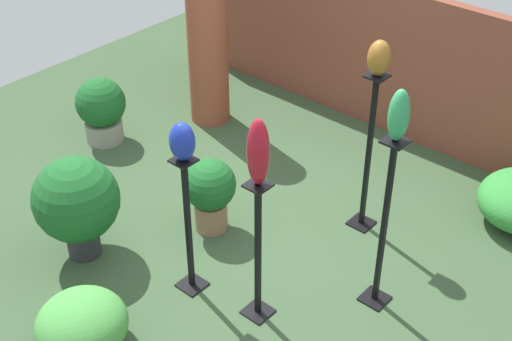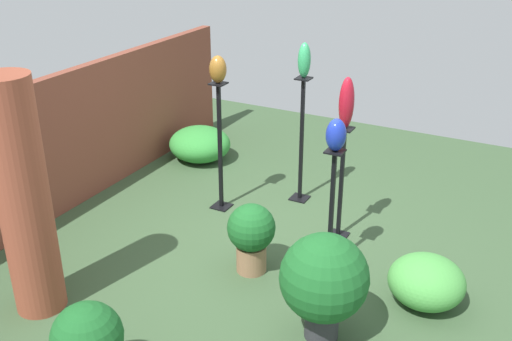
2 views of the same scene
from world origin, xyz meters
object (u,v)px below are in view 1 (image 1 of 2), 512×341
(brick_pillar, at_px, (207,30))
(potted_plant_mid_right, at_px, (210,191))
(art_vase_ruby, at_px, (258,152))
(potted_plant_walkway_edge, at_px, (101,108))
(pedestal_ruby, at_px, (258,258))
(pedestal_cobalt, at_px, (189,232))
(pedestal_jade, at_px, (383,232))
(art_vase_jade, at_px, (399,115))
(art_vase_bronze, at_px, (379,58))
(art_vase_cobalt, at_px, (182,142))
(potted_plant_mid_left, at_px, (76,202))
(pedestal_bronze, at_px, (368,160))

(brick_pillar, distance_m, potted_plant_mid_right, 1.97)
(brick_pillar, xyz_separation_m, art_vase_ruby, (2.28, -1.83, 0.42))
(potted_plant_walkway_edge, bearing_deg, pedestal_ruby, -16.00)
(art_vase_ruby, relative_size, potted_plant_walkway_edge, 0.73)
(brick_pillar, bearing_deg, potted_plant_mid_right, -45.55)
(pedestal_cobalt, bearing_deg, pedestal_jade, 35.08)
(pedestal_jade, distance_m, potted_plant_walkway_edge, 3.39)
(pedestal_cobalt, xyz_separation_m, pedestal_jade, (1.16, 0.82, 0.12))
(pedestal_jade, bearing_deg, art_vase_jade, 0.00)
(pedestal_ruby, xyz_separation_m, art_vase_ruby, (0.00, 0.00, 0.90))
(art_vase_bronze, bearing_deg, art_vase_cobalt, -110.39)
(art_vase_jade, distance_m, art_vase_ruby, 0.93)
(pedestal_jade, height_order, art_vase_ruby, art_vase_ruby)
(potted_plant_mid_left, height_order, potted_plant_mid_right, potted_plant_mid_left)
(art_vase_jade, relative_size, potted_plant_walkway_edge, 0.55)
(pedestal_ruby, xyz_separation_m, art_vase_cobalt, (-0.58, -0.12, 0.79))
(pedestal_ruby, distance_m, pedestal_bronze, 1.40)
(art_vase_cobalt, distance_m, art_vase_ruby, 0.60)
(brick_pillar, height_order, pedestal_jade, brick_pillar)
(pedestal_ruby, relative_size, potted_plant_mid_right, 1.75)
(art_vase_cobalt, distance_m, art_vase_bronze, 1.64)
(pedestal_jade, bearing_deg, art_vase_ruby, -130.11)
(potted_plant_mid_left, bearing_deg, art_vase_cobalt, 18.23)
(art_vase_jade, height_order, potted_plant_mid_right, art_vase_jade)
(art_vase_cobalt, height_order, art_vase_jade, art_vase_jade)
(brick_pillar, bearing_deg, potted_plant_walkway_edge, -116.33)
(art_vase_ruby, bearing_deg, potted_plant_walkway_edge, 164.00)
(art_vase_jade, xyz_separation_m, potted_plant_walkway_edge, (-3.37, 0.10, -1.26))
(pedestal_bronze, height_order, potted_plant_mid_right, pedestal_bronze)
(art_vase_ruby, height_order, art_vase_bronze, art_vase_bronze)
(art_vase_cobalt, height_order, potted_plant_mid_left, art_vase_cobalt)
(art_vase_ruby, relative_size, potted_plant_mid_left, 0.56)
(potted_plant_mid_left, distance_m, potted_plant_walkway_edge, 1.77)
(art_vase_bronze, bearing_deg, pedestal_bronze, -90.00)
(pedestal_jade, distance_m, potted_plant_mid_left, 2.39)
(art_vase_ruby, xyz_separation_m, potted_plant_walkway_edge, (-2.79, 0.80, -1.07))
(potted_plant_mid_left, bearing_deg, potted_plant_walkway_edge, 135.71)
(pedestal_jade, relative_size, art_vase_ruby, 2.88)
(brick_pillar, xyz_separation_m, potted_plant_mid_right, (1.31, -1.33, -0.62))
(art_vase_jade, relative_size, potted_plant_mid_right, 0.56)
(brick_pillar, relative_size, pedestal_ruby, 1.71)
(pedestal_jade, xyz_separation_m, pedestal_ruby, (-0.58, -0.69, -0.12))
(brick_pillar, xyz_separation_m, art_vase_cobalt, (1.70, -1.95, 0.32))
(art_vase_cobalt, height_order, potted_plant_mid_right, art_vase_cobalt)
(potted_plant_walkway_edge, bearing_deg, pedestal_bronze, 12.08)
(art_vase_cobalt, bearing_deg, pedestal_ruby, 11.95)
(pedestal_bronze, height_order, potted_plant_walkway_edge, pedestal_bronze)
(pedestal_jade, distance_m, art_vase_jade, 0.96)
(pedestal_bronze, height_order, potted_plant_mid_left, pedestal_bronze)
(pedestal_ruby, bearing_deg, art_vase_ruby, 0.00)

